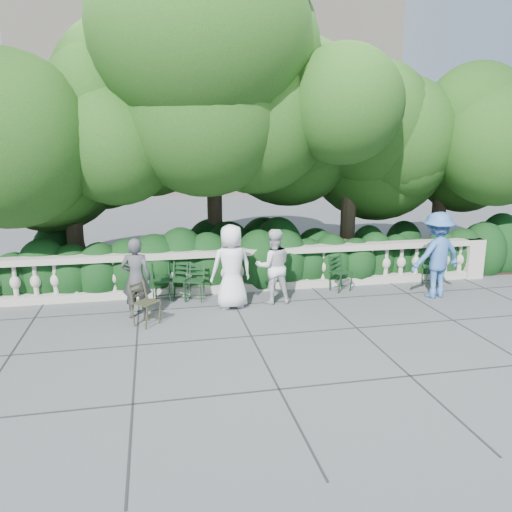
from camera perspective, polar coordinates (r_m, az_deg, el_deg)
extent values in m
plane|color=#47494E|center=(10.01, 1.17, -6.84)|extent=(90.00, 90.00, 0.00)
cube|color=#9E998E|center=(11.66, -0.80, -3.50)|extent=(12.00, 0.32, 0.18)
cube|color=#9E998E|center=(11.45, -0.82, 0.53)|extent=(12.00, 0.36, 0.14)
cube|color=#9E998E|center=(13.83, 23.41, -0.21)|extent=(0.44, 0.44, 1.00)
cylinder|color=#3F3023|center=(12.88, -20.04, 3.26)|extent=(0.40, 0.40, 2.80)
ellipsoid|color=#14330E|center=(12.29, -21.16, 13.45)|extent=(5.28, 5.28, 3.96)
cylinder|color=#3F3023|center=(13.39, -4.74, 5.64)|extent=(0.40, 0.40, 3.40)
ellipsoid|color=#14330E|center=(12.81, -4.67, 17.59)|extent=(6.24, 6.24, 4.68)
cylinder|color=#3F3023|center=(13.62, 10.47, 4.74)|extent=(0.40, 0.40, 3.00)
ellipsoid|color=#14330E|center=(13.08, 11.70, 15.00)|extent=(5.52, 5.52, 4.14)
cylinder|color=#3F3023|center=(15.46, 20.13, 4.37)|extent=(0.40, 0.40, 2.60)
ellipsoid|color=#14330E|center=(14.98, 21.57, 12.09)|extent=(4.80, 4.80, 3.60)
imported|color=silver|center=(10.26, -2.83, -1.23)|extent=(0.95, 0.70, 1.76)
imported|color=#38393D|center=(9.96, -13.52, -2.50)|extent=(0.65, 0.50, 1.60)
imported|color=silver|center=(10.61, 2.00, -1.18)|extent=(0.80, 0.63, 1.61)
imported|color=#3660A2|center=(11.68, 19.93, 0.11)|extent=(1.35, 0.94, 1.91)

